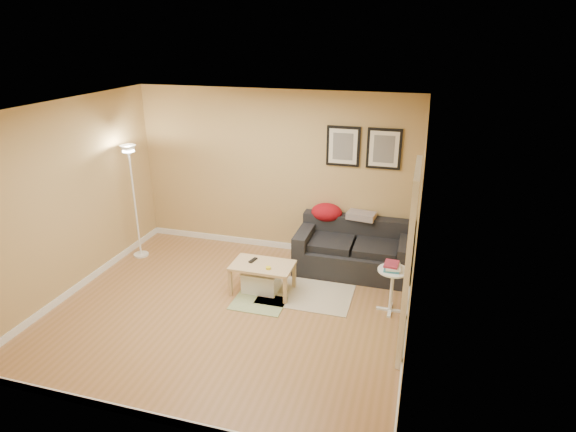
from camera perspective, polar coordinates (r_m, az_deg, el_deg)
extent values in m
plane|color=#A06F44|center=(6.44, -6.94, -10.92)|extent=(4.50, 4.50, 0.00)
plane|color=white|center=(5.52, -8.15, 12.59)|extent=(4.50, 4.50, 0.00)
plane|color=tan|center=(7.63, -1.59, 5.18)|extent=(4.50, 0.00, 4.50)
plane|color=tan|center=(4.28, -18.17, -9.48)|extent=(4.50, 0.00, 4.50)
plane|color=tan|center=(7.03, -24.62, 1.78)|extent=(0.00, 4.00, 4.00)
plane|color=tan|center=(5.41, 14.98, -2.48)|extent=(0.00, 4.00, 4.00)
cube|color=white|center=(8.06, -1.52, -3.41)|extent=(4.50, 0.02, 0.10)
cube|color=white|center=(5.03, -16.36, -21.81)|extent=(4.50, 0.02, 0.10)
cube|color=white|center=(7.49, -23.10, -7.27)|extent=(0.02, 4.00, 0.10)
cube|color=white|center=(6.01, 13.74, -13.44)|extent=(0.02, 4.00, 0.10)
cube|color=beige|center=(6.71, 2.20, -9.28)|extent=(1.25, 0.85, 0.01)
cube|color=#668C4C|center=(6.51, -3.56, -10.34)|extent=(0.70, 0.50, 0.01)
cube|color=black|center=(6.69, -4.19, -5.26)|extent=(0.09, 0.17, 0.02)
cylinder|color=yellow|center=(6.46, -2.36, -6.20)|extent=(0.07, 0.07, 0.03)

